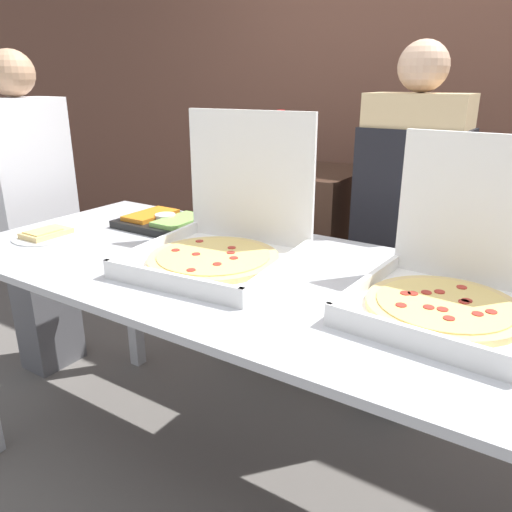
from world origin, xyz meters
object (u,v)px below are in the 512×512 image
(person_server_vest, at_px, (407,223))
(person_guest_plaid, at_px, (33,214))
(soda_bottle, at_px, (280,144))
(pizza_box_far_right, at_px, (223,237))
(soda_can_silver, at_px, (299,161))
(paper_plate_front_center, at_px, (46,234))
(pizza_box_far_left, at_px, (453,282))
(veggie_tray, at_px, (165,222))

(person_server_vest, xyz_separation_m, person_guest_plaid, (-1.71, -0.63, -0.07))
(soda_bottle, height_order, person_guest_plaid, person_guest_plaid)
(person_guest_plaid, bearing_deg, soda_bottle, 126.84)
(pizza_box_far_right, relative_size, soda_can_silver, 4.45)
(soda_bottle, bearing_deg, person_server_vest, -10.10)
(soda_can_silver, relative_size, person_guest_plaid, 0.08)
(person_guest_plaid, bearing_deg, paper_plate_front_center, 61.05)
(paper_plate_front_center, distance_m, person_guest_plaid, 0.65)
(soda_bottle, relative_size, person_guest_plaid, 0.18)
(pizza_box_far_left, distance_m, paper_plate_front_center, 1.50)
(paper_plate_front_center, bearing_deg, soda_bottle, 67.76)
(soda_bottle, bearing_deg, pizza_box_far_right, -71.07)
(pizza_box_far_left, xyz_separation_m, veggie_tray, (-1.19, 0.18, -0.06))
(pizza_box_far_right, height_order, person_guest_plaid, person_guest_plaid)
(soda_can_silver, height_order, person_server_vest, person_server_vest)
(pizza_box_far_left, distance_m, soda_can_silver, 1.22)
(veggie_tray, distance_m, person_server_vest, 1.03)
(veggie_tray, bearing_deg, pizza_box_far_left, -8.79)
(pizza_box_far_right, xyz_separation_m, paper_plate_front_center, (-0.75, -0.16, -0.07))
(pizza_box_far_right, height_order, paper_plate_front_center, pizza_box_far_right)
(pizza_box_far_left, xyz_separation_m, person_guest_plaid, (-2.05, 0.13, -0.14))
(veggie_tray, bearing_deg, person_server_vest, 34.17)
(soda_can_silver, bearing_deg, person_server_vest, -5.29)
(pizza_box_far_left, relative_size, paper_plate_front_center, 1.93)
(veggie_tray, relative_size, person_server_vest, 0.22)
(pizza_box_far_left, distance_m, person_guest_plaid, 2.06)
(pizza_box_far_right, distance_m, person_guest_plaid, 1.33)
(pizza_box_far_left, bearing_deg, person_guest_plaid, 179.83)
(soda_can_silver, bearing_deg, pizza_box_far_left, -42.03)
(person_server_vest, bearing_deg, person_guest_plaid, 20.18)
(person_guest_plaid, bearing_deg, veggie_tray, 93.47)
(soda_can_silver, height_order, person_guest_plaid, person_guest_plaid)
(pizza_box_far_left, distance_m, person_server_vest, 0.84)
(paper_plate_front_center, relative_size, person_guest_plaid, 0.16)
(person_server_vest, bearing_deg, paper_plate_front_center, 39.59)
(person_guest_plaid, bearing_deg, soda_can_silver, 120.49)
(pizza_box_far_left, height_order, soda_bottle, pizza_box_far_left)
(pizza_box_far_right, xyz_separation_m, soda_bottle, (-0.31, 0.91, 0.20))
(veggie_tray, xyz_separation_m, person_guest_plaid, (-0.86, -0.05, -0.08))
(soda_bottle, bearing_deg, veggie_tray, -101.71)
(paper_plate_front_center, height_order, soda_can_silver, soda_can_silver)
(soda_bottle, distance_m, soda_can_silver, 0.18)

